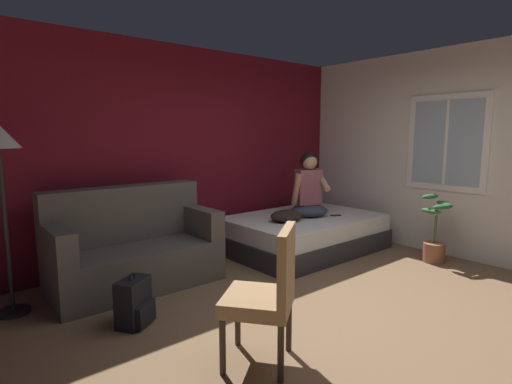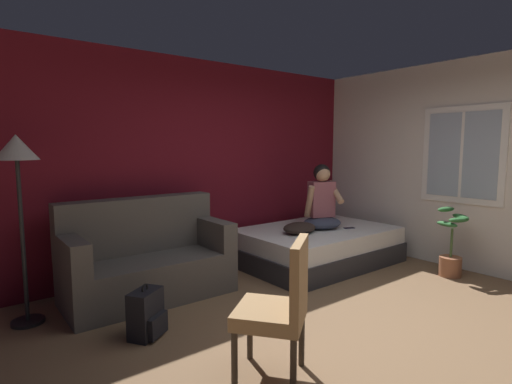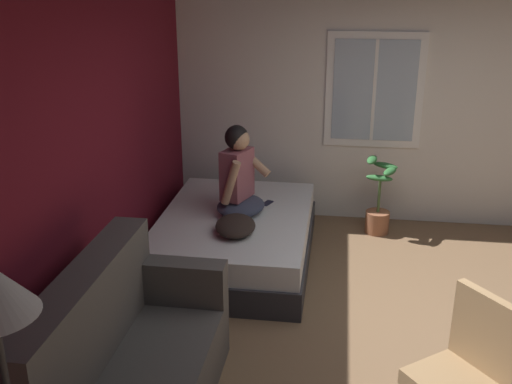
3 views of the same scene
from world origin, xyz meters
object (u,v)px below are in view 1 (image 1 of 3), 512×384
object	(u,v)px
person_seated	(309,190)
couch	(134,249)
side_chair	(268,291)
backpack	(134,303)
bed	(303,233)
potted_plant	(435,238)
cell_phone	(336,215)
throw_pillow	(287,216)

from	to	relation	value
person_seated	couch	bearing A→B (deg)	172.70
side_chair	backpack	distance (m)	1.29
bed	potted_plant	world-z (taller)	potted_plant
bed	person_seated	size ratio (longest dim) A/B	2.40
person_seated	backpack	bearing A→B (deg)	-168.22
bed	side_chair	bearing A→B (deg)	-141.79
backpack	potted_plant	distance (m)	3.68
couch	cell_phone	world-z (taller)	couch
couch	potted_plant	xyz separation A→B (m)	(3.21, -1.69, -0.09)
bed	cell_phone	size ratio (longest dim) A/B	14.56
throw_pillow	potted_plant	xyz separation A→B (m)	(1.29, -1.34, -0.25)
backpack	bed	bearing A→B (deg)	12.67
person_seated	cell_phone	world-z (taller)	person_seated
person_seated	potted_plant	world-z (taller)	person_seated
side_chair	person_seated	bearing A→B (deg)	37.03
couch	throw_pillow	size ratio (longest dim) A/B	3.56
cell_phone	backpack	bearing A→B (deg)	-60.75
backpack	couch	bearing A→B (deg)	66.77
person_seated	side_chair	bearing A→B (deg)	-142.97
throw_pillow	backpack	bearing A→B (deg)	-166.98
bed	cell_phone	xyz separation A→B (m)	(0.35, -0.27, 0.25)
potted_plant	cell_phone	bearing A→B (deg)	114.87
side_chair	cell_phone	bearing A→B (deg)	29.89
cell_phone	potted_plant	distance (m)	1.28
backpack	cell_phone	world-z (taller)	cell_phone
cell_phone	throw_pillow	bearing A→B (deg)	-81.42
couch	cell_phone	xyz separation A→B (m)	(2.68, -0.54, 0.09)
bed	person_seated	distance (m)	0.60
throw_pillow	cell_phone	size ratio (longest dim) A/B	3.33
cell_phone	side_chair	bearing A→B (deg)	-37.14
couch	throw_pillow	world-z (taller)	couch
side_chair	person_seated	world-z (taller)	person_seated
side_chair	throw_pillow	size ratio (longest dim) A/B	2.04
bed	throw_pillow	bearing A→B (deg)	-169.29
backpack	potted_plant	bearing A→B (deg)	-12.72
throw_pillow	side_chair	bearing A→B (deg)	-137.34
couch	backpack	world-z (taller)	couch
side_chair	cell_phone	size ratio (longest dim) A/B	6.81
potted_plant	couch	bearing A→B (deg)	152.23
backpack	cell_phone	bearing A→B (deg)	6.28
bed	throw_pillow	xyz separation A→B (m)	(-0.41, -0.08, 0.31)
side_chair	backpack	world-z (taller)	side_chair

